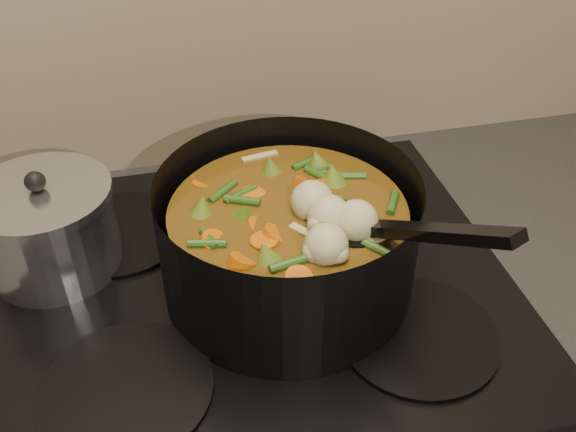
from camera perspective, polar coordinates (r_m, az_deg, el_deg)
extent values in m
cube|color=black|center=(0.82, -2.82, -8.04)|extent=(2.64, 0.64, 0.05)
cube|color=black|center=(0.80, -2.89, -6.30)|extent=(0.62, 0.54, 0.02)
cylinder|color=black|center=(0.70, -14.19, -14.67)|extent=(0.18, 0.18, 0.01)
cylinder|color=black|center=(0.74, 11.49, -10.31)|extent=(0.18, 0.18, 0.01)
cylinder|color=black|center=(0.89, -14.74, -1.44)|extent=(0.18, 0.18, 0.01)
cylinder|color=black|center=(0.92, 5.37, 1.41)|extent=(0.18, 0.18, 0.01)
cylinder|color=black|center=(0.74, 0.00, -1.80)|extent=(0.35, 0.35, 0.15)
cylinder|color=black|center=(0.79, 0.00, -5.69)|extent=(0.29, 0.29, 0.01)
cylinder|color=brown|center=(0.75, 0.00, -2.53)|extent=(0.27, 0.27, 0.10)
cylinder|color=orange|center=(0.73, 3.05, 0.82)|extent=(0.03, 0.03, 0.03)
cylinder|color=orange|center=(0.77, 2.05, 3.34)|extent=(0.04, 0.04, 0.03)
cylinder|color=orange|center=(0.79, -3.83, 4.24)|extent=(0.04, 0.04, 0.03)
cylinder|color=orange|center=(0.72, -4.37, 0.61)|extent=(0.03, 0.04, 0.03)
cylinder|color=orange|center=(0.67, -4.88, -3.02)|extent=(0.04, 0.04, 0.03)
cylinder|color=orange|center=(0.69, 0.74, -1.58)|extent=(0.04, 0.04, 0.03)
cylinder|color=orange|center=(0.70, 5.35, -1.02)|extent=(0.04, 0.04, 0.03)
cylinder|color=orange|center=(0.77, 6.60, 2.75)|extent=(0.04, 0.03, 0.03)
cylinder|color=orange|center=(0.76, 0.39, 2.90)|extent=(0.04, 0.04, 0.03)
cylinder|color=orange|center=(0.77, -4.86, 2.99)|extent=(0.04, 0.04, 0.03)
cylinder|color=orange|center=(0.71, -3.12, -0.04)|extent=(0.03, 0.03, 0.03)
sphere|color=beige|center=(0.72, 4.82, 1.90)|extent=(0.04, 0.04, 0.04)
sphere|color=beige|center=(0.75, -2.69, 3.57)|extent=(0.04, 0.04, 0.04)
sphere|color=beige|center=(0.67, -3.02, -1.40)|extent=(0.04, 0.04, 0.04)
sphere|color=beige|center=(0.70, 4.97, 0.53)|extent=(0.04, 0.04, 0.04)
cone|color=#5C751D|center=(0.66, -4.63, -2.54)|extent=(0.04, 0.04, 0.04)
cone|color=#5C751D|center=(0.66, 4.11, -2.80)|extent=(0.04, 0.04, 0.04)
cone|color=#5C751D|center=(0.74, 6.37, 2.02)|extent=(0.04, 0.04, 0.04)
cone|color=#5C751D|center=(0.78, 0.11, 4.65)|extent=(0.04, 0.04, 0.04)
cone|color=#5C751D|center=(0.74, -6.28, 2.15)|extent=(0.04, 0.04, 0.04)
cone|color=#5C751D|center=(0.66, -4.32, -2.70)|extent=(0.04, 0.04, 0.04)
cone|color=#5C751D|center=(0.66, 4.43, -2.65)|extent=(0.04, 0.04, 0.04)
cylinder|color=#325719|center=(0.75, 1.51, 2.65)|extent=(0.01, 0.04, 0.01)
cylinder|color=#325719|center=(0.79, -3.21, 4.79)|extent=(0.04, 0.03, 0.01)
cylinder|color=#325719|center=(0.73, -6.34, 1.65)|extent=(0.04, 0.02, 0.01)
cylinder|color=#325719|center=(0.69, -4.25, -1.24)|extent=(0.03, 0.04, 0.01)
cylinder|color=#325719|center=(0.68, -0.05, -1.55)|extent=(0.03, 0.04, 0.01)
cylinder|color=#325719|center=(0.67, 6.77, -2.62)|extent=(0.04, 0.02, 0.01)
cylinder|color=#325719|center=(0.73, 6.40, 1.54)|extent=(0.04, 0.03, 0.01)
cylinder|color=#325719|center=(0.76, 2.22, 3.35)|extent=(0.01, 0.04, 0.01)
cylinder|color=#325719|center=(0.75, -1.42, 2.67)|extent=(0.04, 0.03, 0.01)
cylinder|color=#325719|center=(0.74, -7.66, 1.97)|extent=(0.04, 0.02, 0.01)
cylinder|color=#325719|center=(0.68, -5.67, -1.76)|extent=(0.03, 0.04, 0.01)
cylinder|color=#325719|center=(0.66, -0.23, -2.59)|extent=(0.03, 0.04, 0.01)
cube|color=tan|center=(0.70, -5.71, -0.50)|extent=(0.04, 0.01, 0.00)
cube|color=tan|center=(0.66, 2.48, -2.83)|extent=(0.02, 0.04, 0.00)
cube|color=tan|center=(0.74, 5.12, 2.23)|extent=(0.04, 0.03, 0.00)
cube|color=tan|center=(0.77, -2.69, 3.63)|extent=(0.04, 0.04, 0.00)
cube|color=tan|center=(0.69, -5.21, -1.27)|extent=(0.03, 0.04, 0.00)
ellipsoid|color=black|center=(0.70, 5.60, -0.80)|extent=(0.06, 0.08, 0.01)
cube|color=black|center=(0.62, 12.73, -1.44)|extent=(0.09, 0.17, 0.11)
cylinder|color=silver|center=(0.84, -20.41, -1.34)|extent=(0.16, 0.16, 0.10)
cylinder|color=silver|center=(0.80, -21.27, 1.81)|extent=(0.17, 0.17, 0.01)
sphere|color=black|center=(0.79, -21.57, 2.87)|extent=(0.02, 0.02, 0.02)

